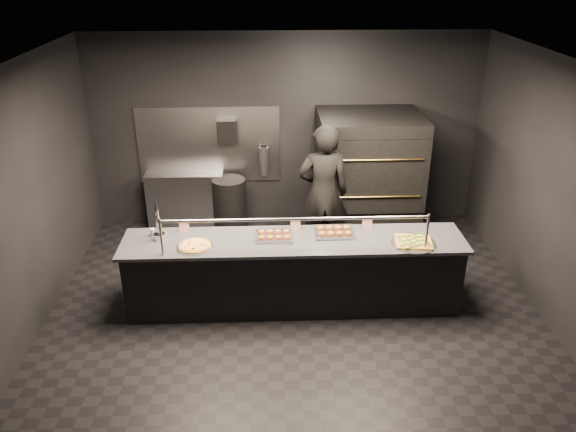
# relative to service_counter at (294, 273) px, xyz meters

# --- Properties ---
(room) EXTENTS (6.04, 6.00, 3.00)m
(room) POSITION_rel_service_counter_xyz_m (-0.02, 0.05, 1.03)
(room) COLOR black
(room) RESTS_ON ground
(service_counter) EXTENTS (4.10, 0.78, 1.37)m
(service_counter) POSITION_rel_service_counter_xyz_m (0.00, 0.00, 0.00)
(service_counter) COLOR black
(service_counter) RESTS_ON ground
(pizza_oven) EXTENTS (1.50, 1.23, 1.91)m
(pizza_oven) POSITION_rel_service_counter_xyz_m (1.20, 1.90, 0.50)
(pizza_oven) COLOR black
(pizza_oven) RESTS_ON ground
(prep_shelf) EXTENTS (1.20, 0.35, 0.90)m
(prep_shelf) POSITION_rel_service_counter_xyz_m (-1.60, 2.32, -0.01)
(prep_shelf) COLOR #99999E
(prep_shelf) RESTS_ON ground
(towel_dispenser) EXTENTS (0.30, 0.20, 0.35)m
(towel_dispenser) POSITION_rel_service_counter_xyz_m (-0.90, 2.39, 1.09)
(towel_dispenser) COLOR black
(towel_dispenser) RESTS_ON room
(fire_extinguisher) EXTENTS (0.14, 0.14, 0.51)m
(fire_extinguisher) POSITION_rel_service_counter_xyz_m (-0.35, 2.40, 0.60)
(fire_extinguisher) COLOR #B2B2B7
(fire_extinguisher) RESTS_ON room
(beer_tap) EXTENTS (0.14, 0.19, 0.53)m
(beer_tap) POSITION_rel_service_counter_xyz_m (-1.60, 0.08, 0.61)
(beer_tap) COLOR silver
(beer_tap) RESTS_ON service_counter
(round_pizza) EXTENTS (0.43, 0.43, 0.03)m
(round_pizza) POSITION_rel_service_counter_xyz_m (-1.16, -0.13, 0.47)
(round_pizza) COLOR silver
(round_pizza) RESTS_ON service_counter
(slider_tray_a) EXTENTS (0.50, 0.41, 0.07)m
(slider_tray_a) POSITION_rel_service_counter_xyz_m (-0.23, 0.07, 0.48)
(slider_tray_a) COLOR silver
(slider_tray_a) RESTS_ON service_counter
(slider_tray_b) EXTENTS (0.47, 0.35, 0.07)m
(slider_tray_b) POSITION_rel_service_counter_xyz_m (0.50, 0.14, 0.48)
(slider_tray_b) COLOR silver
(slider_tray_b) RESTS_ON service_counter
(square_pizza) EXTENTS (0.53, 0.53, 0.05)m
(square_pizza) POSITION_rel_service_counter_xyz_m (1.40, -0.15, 0.47)
(square_pizza) COLOR silver
(square_pizza) RESTS_ON service_counter
(condiment_jar) EXTENTS (0.14, 0.06, 0.09)m
(condiment_jar) POSITION_rel_service_counter_xyz_m (-1.67, 0.18, 0.50)
(condiment_jar) COLOR silver
(condiment_jar) RESTS_ON service_counter
(tent_cards) EXTENTS (2.37, 0.04, 0.15)m
(tent_cards) POSITION_rel_service_counter_xyz_m (-0.12, 0.28, 0.53)
(tent_cards) COLOR white
(tent_cards) RESTS_ON service_counter
(trash_bin) EXTENTS (0.52, 0.52, 0.86)m
(trash_bin) POSITION_rel_service_counter_xyz_m (-0.90, 2.13, -0.03)
(trash_bin) COLOR black
(trash_bin) RESTS_ON ground
(worker) EXTENTS (0.74, 0.50, 1.97)m
(worker) POSITION_rel_service_counter_xyz_m (0.47, 1.24, 0.52)
(worker) COLOR black
(worker) RESTS_ON ground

